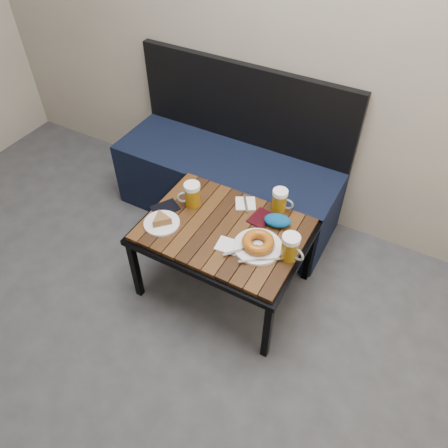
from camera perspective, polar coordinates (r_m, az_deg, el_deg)
The scene contains 12 objects.
bench at distance 2.80m, azimuth 0.54°, elevation 5.87°, with size 1.40×0.50×0.95m.
cafe_table at distance 2.23m, azimuth 0.00°, elevation -1.31°, with size 0.84×0.62×0.47m.
beer_mug_left at distance 2.29m, azimuth -4.21°, elevation 3.86°, with size 0.13×0.11×0.14m.
beer_mug_centre at distance 2.27m, azimuth 7.33°, elevation 3.09°, with size 0.12×0.08×0.13m.
beer_mug_right at distance 2.04m, azimuth 8.68°, elevation -3.03°, with size 0.13×0.10×0.14m.
plate_pie at distance 2.23m, azimuth -8.17°, elevation 0.37°, with size 0.18×0.18×0.05m.
plate_bagel at distance 2.09m, azimuth 4.45°, elevation -2.62°, with size 0.30×0.26×0.07m.
napkin_left at distance 2.33m, azimuth 2.83°, elevation 2.69°, with size 0.14×0.14×0.01m.
napkin_right at distance 2.11m, azimuth 0.55°, elevation -2.84°, with size 0.12×0.11×0.01m.
passport_navy at distance 2.32m, azimuth -7.70°, elevation 2.09°, with size 0.10×0.14×0.01m, color black.
passport_burgundy at distance 2.26m, azimuth 4.82°, elevation 0.80°, with size 0.09×0.13×0.01m, color black.
knit_pouch at distance 2.21m, azimuth 7.00°, elevation 0.45°, with size 0.14×0.09×0.06m, color navy.
Camera 1 is at (0.93, -0.16, 2.04)m, focal length 35.00 mm.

